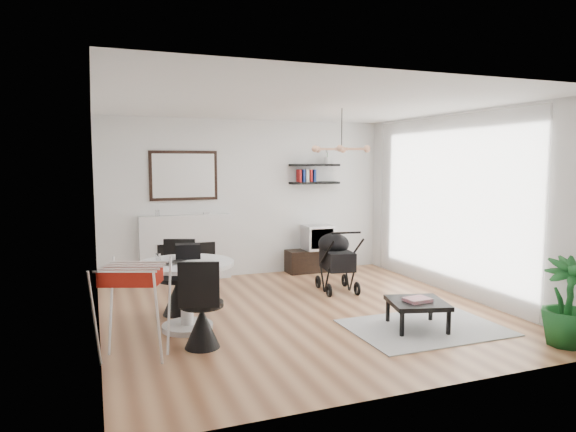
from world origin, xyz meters
name	(u,v)px	position (x,y,z in m)	size (l,w,h in m)	color
floor	(302,313)	(0.00, 0.00, 0.00)	(5.00, 5.00, 0.00)	brown
ceiling	(303,104)	(0.00, 0.00, 2.70)	(5.00, 5.00, 0.00)	white
wall_back	(248,198)	(0.00, 2.50, 1.35)	(5.00, 5.00, 0.00)	white
wall_left	(95,218)	(-2.50, 0.00, 1.35)	(5.00, 5.00, 0.00)	white
wall_right	(461,205)	(2.50, 0.00, 1.35)	(5.00, 5.00, 0.00)	white
sheer_curtain	(446,204)	(2.40, 0.20, 1.35)	(0.04, 3.60, 2.60)	white
fireplace	(186,240)	(-1.10, 2.42, 0.69)	(1.50, 0.17, 2.16)	white
shelf_lower	(314,183)	(1.21, 2.37, 1.60)	(0.90, 0.25, 0.04)	black
shelf_upper	(315,165)	(1.21, 2.37, 1.92)	(0.90, 0.25, 0.04)	black
pendant_lamp	(342,149)	(0.70, 0.30, 2.15)	(0.90, 0.90, 0.10)	#E19E76
tv_console	(316,260)	(1.21, 2.30, 0.20)	(1.07, 0.38, 0.40)	black
crt_tv	(318,237)	(1.25, 2.30, 0.62)	(0.51, 0.44, 0.44)	#B9B9BB
dining_table	(187,285)	(-1.53, -0.13, 0.54)	(1.11, 1.11, 0.81)	white
laptop	(177,263)	(-1.65, -0.22, 0.82)	(0.30, 0.20, 0.02)	black
black_bag	(188,251)	(-1.47, 0.08, 0.90)	(0.29, 0.18, 0.18)	black
newspaper	(204,262)	(-1.34, -0.23, 0.82)	(0.30, 0.25, 0.01)	white
drinking_glass	(158,257)	(-1.83, 0.01, 0.86)	(0.06, 0.06, 0.10)	white
chair_far	(177,291)	(-1.54, 0.54, 0.30)	(0.50, 0.52, 0.96)	black
chair_near	(202,320)	(-1.49, -0.80, 0.31)	(0.50, 0.52, 0.97)	black
drying_rack	(134,310)	(-2.18, -0.87, 0.51)	(0.82, 0.79, 0.97)	white
stroller	(336,263)	(0.95, 0.93, 0.42)	(0.59, 0.84, 0.98)	black
rug	(425,328)	(1.13, -1.09, 0.01)	(1.79, 1.29, 0.01)	#9D9D9D
coffee_table	(417,304)	(1.03, -1.08, 0.30)	(0.78, 0.78, 0.33)	black
magazines	(417,300)	(1.01, -1.10, 0.36)	(0.29, 0.22, 0.04)	#C03049
potted_plant	(567,302)	(2.20, -2.11, 0.48)	(0.53, 0.53, 0.95)	#195721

